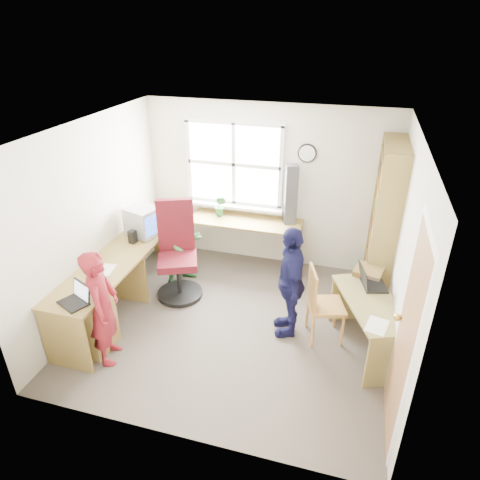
% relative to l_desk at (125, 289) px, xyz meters
% --- Properties ---
extents(room, '(3.64, 3.44, 2.44)m').
position_rel_l_desk_xyz_m(room, '(1.32, 0.38, 0.76)').
color(room, '#4B433B').
rests_on(room, ground).
extents(l_desk, '(2.38, 2.95, 0.75)m').
position_rel_l_desk_xyz_m(l_desk, '(0.00, 0.00, 0.00)').
color(l_desk, olive).
rests_on(l_desk, ground).
extents(right_desk, '(0.94, 1.27, 0.67)m').
position_rel_l_desk_xyz_m(right_desk, '(2.88, 0.25, 0.03)').
color(right_desk, olive).
rests_on(right_desk, ground).
extents(bookshelf, '(0.30, 1.02, 2.10)m').
position_rel_l_desk_xyz_m(bookshelf, '(2.96, 1.47, 0.55)').
color(bookshelf, olive).
rests_on(bookshelf, ground).
extents(swivel_chair, '(0.81, 0.81, 1.32)m').
position_rel_l_desk_xyz_m(swivel_chair, '(0.38, 0.75, 0.11)').
color(swivel_chair, black).
rests_on(swivel_chair, ground).
extents(wooden_chair, '(0.50, 0.50, 0.92)m').
position_rel_l_desk_xyz_m(wooden_chair, '(2.33, 0.33, 0.04)').
color(wooden_chair, '#CF9045').
rests_on(wooden_chair, ground).
extents(crt_monitor, '(0.49, 0.47, 0.40)m').
position_rel_l_desk_xyz_m(crt_monitor, '(-0.15, 0.88, 0.50)').
color(crt_monitor, '#B1B2B6').
rests_on(crt_monitor, l_desk).
extents(laptop_left, '(0.38, 0.35, 0.21)m').
position_rel_l_desk_xyz_m(laptop_left, '(-0.11, -0.73, 0.34)').
color(laptop_left, black).
rests_on(laptop_left, l_desk).
extents(laptop_right, '(0.37, 0.41, 0.24)m').
position_rel_l_desk_xyz_m(laptop_right, '(2.84, 0.57, 0.27)').
color(laptop_right, black).
rests_on(laptop_right, right_desk).
extents(speaker_a, '(0.10, 0.10, 0.17)m').
position_rel_l_desk_xyz_m(speaker_a, '(-0.19, 0.63, 0.38)').
color(speaker_a, black).
rests_on(speaker_a, l_desk).
extents(speaker_b, '(0.11, 0.11, 0.18)m').
position_rel_l_desk_xyz_m(speaker_b, '(-0.16, 1.13, 0.38)').
color(speaker_b, black).
rests_on(speaker_b, l_desk).
extents(cd_tower, '(0.22, 0.20, 0.87)m').
position_rel_l_desk_xyz_m(cd_tower, '(1.69, 1.81, 0.73)').
color(cd_tower, black).
rests_on(cd_tower, l_desk).
extents(game_box, '(0.38, 0.38, 0.06)m').
position_rel_l_desk_xyz_m(game_box, '(2.83, 0.83, 0.24)').
color(game_box, red).
rests_on(game_box, right_desk).
extents(paper_a, '(0.23, 0.30, 0.00)m').
position_rel_l_desk_xyz_m(paper_a, '(-0.18, -0.08, 0.30)').
color(paper_a, white).
rests_on(paper_a, l_desk).
extents(paper_b, '(0.26, 0.32, 0.00)m').
position_rel_l_desk_xyz_m(paper_b, '(2.93, -0.16, 0.21)').
color(paper_b, white).
rests_on(paper_b, right_desk).
extents(potted_plant, '(0.21, 0.19, 0.33)m').
position_rel_l_desk_xyz_m(potted_plant, '(0.66, 1.76, 0.46)').
color(potted_plant, '#296736').
rests_on(potted_plant, l_desk).
extents(person_red, '(0.46, 0.57, 1.35)m').
position_rel_l_desk_xyz_m(person_red, '(0.14, -0.66, 0.22)').
color(person_red, maroon).
rests_on(person_red, ground).
extents(person_green, '(0.68, 0.72, 1.17)m').
position_rel_l_desk_xyz_m(person_green, '(0.35, 1.04, 0.13)').
color(person_green, '#2F753B').
rests_on(person_green, ground).
extents(person_navy, '(0.54, 0.88, 1.39)m').
position_rel_l_desk_xyz_m(person_navy, '(1.96, 0.35, 0.24)').
color(person_navy, '#13143C').
rests_on(person_navy, ground).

